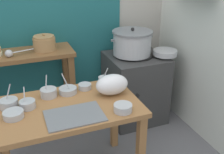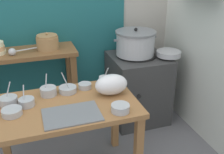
% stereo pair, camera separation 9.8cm
% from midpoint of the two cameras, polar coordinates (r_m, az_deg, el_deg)
% --- Properties ---
extents(wall_back, '(4.40, 0.12, 2.60)m').
position_cam_midpoint_polar(wall_back, '(2.88, -13.63, 15.27)').
color(wall_back, '#B2ADA3').
rests_on(wall_back, ground).
extents(wall_right, '(0.30, 3.20, 2.60)m').
position_cam_midpoint_polar(wall_right, '(2.61, 20.65, 13.47)').
color(wall_right, silver).
rests_on(wall_right, ground).
extents(prep_table, '(1.10, 0.66, 0.72)m').
position_cam_midpoint_polar(prep_table, '(2.08, -11.03, -8.69)').
color(prep_table, '#9E6B3D').
rests_on(prep_table, ground).
extents(back_shelf_table, '(0.96, 0.40, 0.90)m').
position_cam_midpoint_polar(back_shelf_table, '(2.76, -19.21, 0.67)').
color(back_shelf_table, brown).
rests_on(back_shelf_table, ground).
extents(stove_block, '(0.60, 0.61, 0.78)m').
position_cam_midpoint_polar(stove_block, '(3.01, 3.99, -2.20)').
color(stove_block, '#383838').
rests_on(stove_block, ground).
extents(steamer_pot, '(0.47, 0.43, 0.29)m').
position_cam_midpoint_polar(steamer_pot, '(2.82, 3.39, 7.44)').
color(steamer_pot, '#B7BABF').
rests_on(steamer_pot, stove_block).
extents(clay_pot, '(0.22, 0.22, 0.17)m').
position_cam_midpoint_polar(clay_pot, '(2.68, -15.48, 7.08)').
color(clay_pot, '#A37A4C').
rests_on(clay_pot, back_shelf_table).
extents(ladle, '(0.26, 0.10, 0.07)m').
position_cam_midpoint_polar(ladle, '(2.60, -22.25, 4.77)').
color(ladle, '#B7BABF').
rests_on(ladle, back_shelf_table).
extents(serving_tray, '(0.40, 0.28, 0.01)m').
position_cam_midpoint_polar(serving_tray, '(1.88, -9.61, -8.29)').
color(serving_tray, slate).
rests_on(serving_tray, prep_table).
extents(plastic_bag, '(0.27, 0.18, 0.17)m').
position_cam_midpoint_polar(plastic_bag, '(2.11, -1.35, -1.66)').
color(plastic_bag, white).
rests_on(plastic_bag, prep_table).
extents(wide_pan, '(0.26, 0.26, 0.05)m').
position_cam_midpoint_polar(wide_pan, '(2.86, 10.47, 5.22)').
color(wide_pan, '#B7BABF').
rests_on(wide_pan, stove_block).
extents(prep_bowl_0, '(0.13, 0.13, 0.18)m').
position_cam_midpoint_polar(prep_bowl_0, '(2.10, -22.70, -5.28)').
color(prep_bowl_0, '#B7BABF').
rests_on(prep_bowl_0, prep_table).
extents(prep_bowl_1, '(0.13, 0.13, 0.05)m').
position_cam_midpoint_polar(prep_bowl_1, '(1.90, 0.89, -6.65)').
color(prep_bowl_1, '#B7BABF').
rests_on(prep_bowl_1, prep_table).
extents(prep_bowl_2, '(0.14, 0.14, 0.18)m').
position_cam_midpoint_polar(prep_bowl_2, '(2.18, -10.76, -2.82)').
color(prep_bowl_2, '#B7BABF').
rests_on(prep_bowl_2, prep_table).
extents(prep_bowl_3, '(0.10, 0.10, 0.15)m').
position_cam_midpoint_polar(prep_bowl_3, '(2.30, -2.95, -0.68)').
color(prep_bowl_3, '#B7BABF').
rests_on(prep_bowl_3, prep_table).
extents(prep_bowl_4, '(0.12, 0.12, 0.16)m').
position_cam_midpoint_polar(prep_bowl_4, '(2.05, -19.18, -5.56)').
color(prep_bowl_4, '#B7BABF').
rests_on(prep_bowl_4, prep_table).
extents(prep_bowl_5, '(0.14, 0.14, 0.05)m').
position_cam_midpoint_polar(prep_bowl_5, '(1.97, -21.94, -7.51)').
color(prep_bowl_5, '#B7BABF').
rests_on(prep_bowl_5, prep_table).
extents(prep_bowl_6, '(0.13, 0.13, 0.17)m').
position_cam_midpoint_polar(prep_bowl_6, '(2.16, -14.85, -3.24)').
color(prep_bowl_6, '#B7BABF').
rests_on(prep_bowl_6, prep_table).
extents(prep_bowl_7, '(0.11, 0.11, 0.04)m').
position_cam_midpoint_polar(prep_bowl_7, '(2.23, -7.16, -2.01)').
color(prep_bowl_7, '#B7BABF').
rests_on(prep_bowl_7, prep_table).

